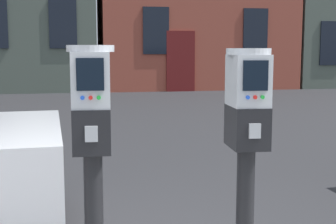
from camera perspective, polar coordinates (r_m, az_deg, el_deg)
parking_meter_near_kerb at (r=2.25m, az=-9.00°, el=-3.11°), size 0.23×0.26×1.38m
parking_meter_twin_adjacent at (r=2.39m, az=9.35°, el=-2.73°), size 0.23×0.26×1.37m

